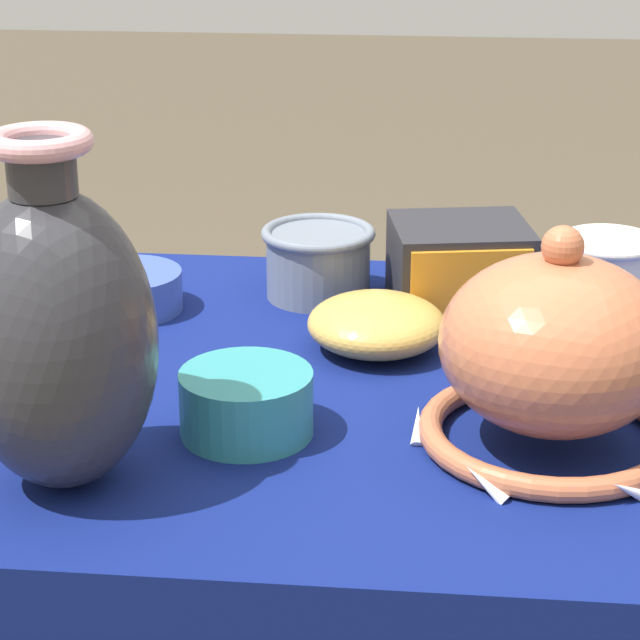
{
  "coord_description": "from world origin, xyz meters",
  "views": [
    {
      "loc": [
        0.09,
        -1.14,
        1.27
      ],
      "look_at": [
        -0.01,
        -0.14,
        0.86
      ],
      "focal_mm": 70.0,
      "sensor_mm": 36.0,
      "label": 1
    }
  ],
  "objects_px": {
    "bowl_shallow_ochre": "(377,324)",
    "mosaic_tile_box": "(460,265)",
    "vase_tall_bulbous": "(56,335)",
    "vase_dome_bell": "(554,358)",
    "cup_wide_slate": "(318,260)",
    "pot_squat_teal": "(246,403)",
    "cup_wide_ivory": "(608,264)",
    "pot_squat_cobalt": "(128,291)"
  },
  "relations": [
    {
      "from": "bowl_shallow_ochre",
      "to": "mosaic_tile_box",
      "type": "bearing_deg",
      "value": 58.95
    },
    {
      "from": "vase_dome_bell",
      "to": "cup_wide_slate",
      "type": "bearing_deg",
      "value": 124.59
    },
    {
      "from": "pot_squat_cobalt",
      "to": "bowl_shallow_ochre",
      "type": "bearing_deg",
      "value": -16.98
    },
    {
      "from": "vase_dome_bell",
      "to": "pot_squat_cobalt",
      "type": "distance_m",
      "value": 0.54
    },
    {
      "from": "vase_tall_bulbous",
      "to": "pot_squat_teal",
      "type": "xyz_separation_m",
      "value": [
        0.14,
        0.1,
        -0.1
      ]
    },
    {
      "from": "bowl_shallow_ochre",
      "to": "cup_wide_slate",
      "type": "distance_m",
      "value": 0.17
    },
    {
      "from": "mosaic_tile_box",
      "to": "cup_wide_ivory",
      "type": "relative_size",
      "value": 1.49
    },
    {
      "from": "cup_wide_slate",
      "to": "vase_tall_bulbous",
      "type": "bearing_deg",
      "value": -109.81
    },
    {
      "from": "vase_tall_bulbous",
      "to": "pot_squat_teal",
      "type": "distance_m",
      "value": 0.2
    },
    {
      "from": "bowl_shallow_ochre",
      "to": "cup_wide_ivory",
      "type": "bearing_deg",
      "value": 35.57
    },
    {
      "from": "vase_dome_bell",
      "to": "pot_squat_cobalt",
      "type": "height_order",
      "value": "vase_dome_bell"
    },
    {
      "from": "vase_tall_bulbous",
      "to": "vase_dome_bell",
      "type": "bearing_deg",
      "value": 15.1
    },
    {
      "from": "cup_wide_slate",
      "to": "pot_squat_teal",
      "type": "distance_m",
      "value": 0.36
    },
    {
      "from": "pot_squat_cobalt",
      "to": "cup_wide_slate",
      "type": "bearing_deg",
      "value": 17.19
    },
    {
      "from": "vase_dome_bell",
      "to": "bowl_shallow_ochre",
      "type": "relative_size",
      "value": 1.69
    },
    {
      "from": "vase_tall_bulbous",
      "to": "vase_dome_bell",
      "type": "distance_m",
      "value": 0.43
    },
    {
      "from": "cup_wide_slate",
      "to": "cup_wide_ivory",
      "type": "distance_m",
      "value": 0.34
    },
    {
      "from": "vase_dome_bell",
      "to": "cup_wide_ivory",
      "type": "relative_size",
      "value": 2.12
    },
    {
      "from": "mosaic_tile_box",
      "to": "cup_wide_slate",
      "type": "bearing_deg",
      "value": 166.54
    },
    {
      "from": "mosaic_tile_box",
      "to": "pot_squat_cobalt",
      "type": "bearing_deg",
      "value": 178.21
    },
    {
      "from": "vase_dome_bell",
      "to": "bowl_shallow_ochre",
      "type": "xyz_separation_m",
      "value": [
        -0.17,
        0.2,
        -0.05
      ]
    },
    {
      "from": "cup_wide_slate",
      "to": "pot_squat_teal",
      "type": "relative_size",
      "value": 1.09
    },
    {
      "from": "vase_tall_bulbous",
      "to": "vase_dome_bell",
      "type": "xyz_separation_m",
      "value": [
        0.41,
        0.11,
        -0.05
      ]
    },
    {
      "from": "mosaic_tile_box",
      "to": "bowl_shallow_ochre",
      "type": "bearing_deg",
      "value": -131.38
    },
    {
      "from": "vase_tall_bulbous",
      "to": "mosaic_tile_box",
      "type": "xyz_separation_m",
      "value": [
        0.33,
        0.46,
        -0.09
      ]
    },
    {
      "from": "cup_wide_ivory",
      "to": "mosaic_tile_box",
      "type": "bearing_deg",
      "value": -166.59
    },
    {
      "from": "pot_squat_cobalt",
      "to": "pot_squat_teal",
      "type": "bearing_deg",
      "value": -58.33
    },
    {
      "from": "vase_tall_bulbous",
      "to": "cup_wide_ivory",
      "type": "relative_size",
      "value": 2.59
    },
    {
      "from": "vase_tall_bulbous",
      "to": "bowl_shallow_ochre",
      "type": "relative_size",
      "value": 2.06
    },
    {
      "from": "vase_tall_bulbous",
      "to": "pot_squat_cobalt",
      "type": "height_order",
      "value": "vase_tall_bulbous"
    },
    {
      "from": "pot_squat_cobalt",
      "to": "cup_wide_slate",
      "type": "relative_size",
      "value": 0.93
    },
    {
      "from": "mosaic_tile_box",
      "to": "pot_squat_cobalt",
      "type": "xyz_separation_m",
      "value": [
        -0.38,
        -0.06,
        -0.02
      ]
    },
    {
      "from": "vase_dome_bell",
      "to": "pot_squat_teal",
      "type": "distance_m",
      "value": 0.28
    },
    {
      "from": "vase_tall_bulbous",
      "to": "cup_wide_ivory",
      "type": "xyz_separation_m",
      "value": [
        0.51,
        0.5,
        -0.09
      ]
    },
    {
      "from": "pot_squat_cobalt",
      "to": "pot_squat_teal",
      "type": "xyz_separation_m",
      "value": [
        0.18,
        -0.3,
        0.01
      ]
    },
    {
      "from": "pot_squat_teal",
      "to": "bowl_shallow_ochre",
      "type": "bearing_deg",
      "value": 62.77
    },
    {
      "from": "vase_dome_bell",
      "to": "cup_wide_slate",
      "type": "distance_m",
      "value": 0.43
    },
    {
      "from": "cup_wide_slate",
      "to": "pot_squat_teal",
      "type": "height_order",
      "value": "cup_wide_slate"
    },
    {
      "from": "bowl_shallow_ochre",
      "to": "pot_squat_teal",
      "type": "distance_m",
      "value": 0.23
    },
    {
      "from": "vase_tall_bulbous",
      "to": "bowl_shallow_ochre",
      "type": "bearing_deg",
      "value": 51.77
    },
    {
      "from": "vase_dome_bell",
      "to": "bowl_shallow_ochre",
      "type": "height_order",
      "value": "vase_dome_bell"
    },
    {
      "from": "vase_tall_bulbous",
      "to": "pot_squat_cobalt",
      "type": "xyz_separation_m",
      "value": [
        -0.04,
        0.4,
        -0.11
      ]
    }
  ]
}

